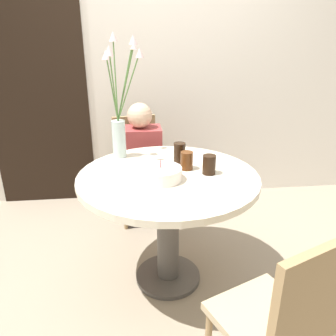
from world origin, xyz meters
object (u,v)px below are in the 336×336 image
at_px(flower_vase, 119,111).
at_px(drink_glass_0, 209,165).
at_px(person_woman, 141,169).
at_px(drink_glass_2, 187,161).
at_px(drink_glass_1, 180,153).
at_px(chair_near_front, 137,162).
at_px(side_plate, 128,167).
at_px(chair_left_flank, 283,318).
at_px(birthday_cake, 161,174).

distance_m(flower_vase, drink_glass_0, 0.69).
bearing_deg(person_woman, drink_glass_0, -63.95).
bearing_deg(drink_glass_2, drink_glass_1, 102.75).
xyz_separation_m(chair_near_front, side_plate, (-0.07, -0.80, 0.27)).
distance_m(drink_glass_0, drink_glass_1, 0.26).
height_order(chair_left_flank, person_woman, person_woman).
bearing_deg(birthday_cake, drink_glass_2, 39.89).
distance_m(drink_glass_1, person_woman, 0.72).
distance_m(chair_near_front, side_plate, 0.85).
bearing_deg(chair_left_flank, birthday_cake, -85.14).
relative_size(chair_left_flank, birthday_cake, 3.74).
relative_size(birthday_cake, drink_glass_1, 1.81).
bearing_deg(drink_glass_0, chair_near_front, 113.67).
distance_m(chair_near_front, birthday_cake, 1.06).
relative_size(chair_near_front, birthday_cake, 3.74).
relative_size(birthday_cake, side_plate, 1.24).
relative_size(flower_vase, person_woman, 0.75).
height_order(side_plate, person_woman, person_woman).
bearing_deg(flower_vase, chair_left_flank, -61.88).
bearing_deg(chair_near_front, drink_glass_0, -76.71).
xyz_separation_m(chair_left_flank, birthday_cake, (-0.41, 0.80, 0.31)).
bearing_deg(chair_left_flank, drink_glass_2, -98.31).
height_order(drink_glass_1, person_woman, person_woman).
bearing_deg(side_plate, chair_near_front, 85.14).
height_order(chair_left_flank, drink_glass_1, drink_glass_1).
bearing_deg(birthday_cake, drink_glass_0, 11.29).
bearing_deg(chair_near_front, drink_glass_2, -81.55).
bearing_deg(flower_vase, person_woman, 72.36).
distance_m(drink_glass_0, drink_glass_2, 0.15).
distance_m(birthday_cake, drink_glass_0, 0.30).
relative_size(drink_glass_0, person_woman, 0.11).
bearing_deg(person_woman, side_plate, -98.58).
relative_size(birthday_cake, drink_glass_0, 2.06).
distance_m(birthday_cake, side_plate, 0.28).
bearing_deg(flower_vase, chair_near_front, 79.47).
bearing_deg(flower_vase, drink_glass_2, -33.42).
bearing_deg(person_woman, flower_vase, -107.64).
xyz_separation_m(drink_glass_2, person_woman, (-0.27, 0.71, -0.33)).
bearing_deg(drink_glass_0, flower_vase, 146.13).
xyz_separation_m(chair_left_flank, drink_glass_2, (-0.24, 0.94, 0.33)).
height_order(chair_near_front, drink_glass_0, chair_near_front).
height_order(drink_glass_0, person_woman, person_woman).
distance_m(side_plate, drink_glass_2, 0.37).
bearing_deg(drink_glass_0, person_woman, 116.05).
xyz_separation_m(chair_near_front, drink_glass_2, (0.29, -0.86, 0.33)).
xyz_separation_m(side_plate, person_woman, (0.10, 0.64, -0.28)).
distance_m(birthday_cake, drink_glass_1, 0.31).
bearing_deg(drink_glass_1, flower_vase, 158.88).
relative_size(birthday_cake, person_woman, 0.23).
relative_size(chair_near_front, person_woman, 0.85).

